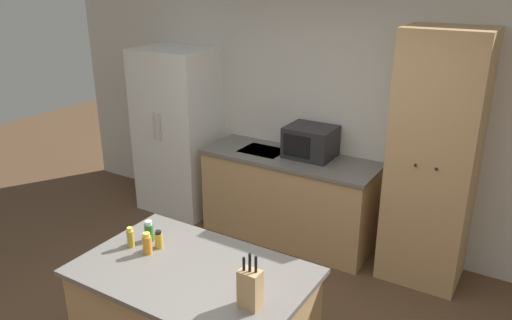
{
  "coord_description": "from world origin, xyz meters",
  "views": [
    {
      "loc": [
        1.65,
        -2.16,
        2.62
      ],
      "look_at": [
        -0.53,
        1.4,
        1.05
      ],
      "focal_mm": 35.0,
      "sensor_mm": 36.0,
      "label": 1
    }
  ],
  "objects": [
    {
      "name": "wall_back",
      "position": [
        0.0,
        2.33,
        1.3
      ],
      "size": [
        7.2,
        0.06,
        2.6
      ],
      "color": "beige",
      "rests_on": "ground_plane"
    },
    {
      "name": "spice_bottle_amber_oil",
      "position": [
        -0.44,
        0.0,
        0.95
      ],
      "size": [
        0.05,
        0.05,
        0.12
      ],
      "color": "gold",
      "rests_on": "kitchen_island"
    },
    {
      "name": "pantry_cabinet",
      "position": [
        0.86,
        2.02,
        1.11
      ],
      "size": [
        0.69,
        0.59,
        2.23
      ],
      "color": "tan",
      "rests_on": "ground_plane"
    },
    {
      "name": "back_counter",
      "position": [
        -0.5,
        1.99,
        0.46
      ],
      "size": [
        1.79,
        0.66,
        0.91
      ],
      "color": "tan",
      "rests_on": "ground_plane"
    },
    {
      "name": "knife_block",
      "position": [
        0.42,
        -0.22,
        1.01
      ],
      "size": [
        0.12,
        0.09,
        0.34
      ],
      "color": "tan",
      "rests_on": "kitchen_island"
    },
    {
      "name": "spice_bottle_tall_dark",
      "position": [
        -0.56,
        0.04,
        0.96
      ],
      "size": [
        0.06,
        0.06,
        0.15
      ],
      "color": "#337033",
      "rests_on": "kitchen_island"
    },
    {
      "name": "spice_bottle_short_red",
      "position": [
        -0.45,
        -0.09,
        0.96
      ],
      "size": [
        0.06,
        0.06,
        0.15
      ],
      "color": "orange",
      "rests_on": "kitchen_island"
    },
    {
      "name": "refrigerator",
      "position": [
        -1.93,
        1.98,
        0.93
      ],
      "size": [
        0.84,
        0.66,
        1.86
      ],
      "color": "white",
      "rests_on": "ground_plane"
    },
    {
      "name": "fire_extinguisher",
      "position": [
        -2.57,
        2.0,
        0.19
      ],
      "size": [
        0.11,
        0.11,
        0.43
      ],
      "color": "red",
      "rests_on": "ground_plane"
    },
    {
      "name": "microwave",
      "position": [
        -0.32,
        2.08,
        1.06
      ],
      "size": [
        0.47,
        0.4,
        0.31
      ],
      "color": "#232326",
      "rests_on": "back_counter"
    },
    {
      "name": "spice_bottle_green_herb",
      "position": [
        -0.61,
        -0.09,
        0.96
      ],
      "size": [
        0.05,
        0.05,
        0.14
      ],
      "color": "gold",
      "rests_on": "kitchen_island"
    }
  ]
}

